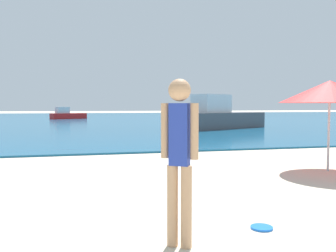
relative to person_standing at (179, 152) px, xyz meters
name	(u,v)px	position (x,y,z in m)	size (l,w,h in m)	color
water	(96,118)	(0.83, 37.15, -0.94)	(160.00, 60.00, 0.06)	#14567F
person_standing	(179,152)	(0.00, 0.00, 0.00)	(0.34, 0.26, 1.71)	tan
frisbee	(262,228)	(1.08, 0.28, -0.96)	(0.26, 0.26, 0.03)	blue
boat_near	(220,117)	(7.43, 17.03, -0.20)	(6.24, 4.47, 2.05)	#4C4C51
boat_far	(67,115)	(-2.17, 36.02, -0.48)	(3.84, 2.62, 1.25)	red
beach_umbrella	(330,92)	(4.36, 3.33, 0.78)	(2.17, 2.17, 2.00)	#B7B7BC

